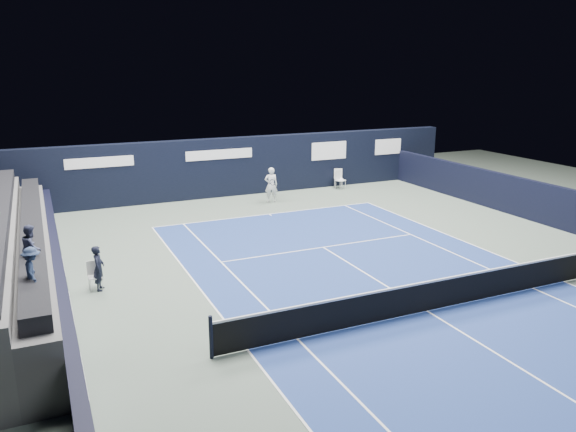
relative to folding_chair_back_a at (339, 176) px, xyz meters
name	(u,v)px	position (x,y,z in m)	size (l,w,h in m)	color
ground	(388,287)	(-5.79, -13.53, -0.71)	(48.00, 48.00, 0.00)	#516156
court_surface	(427,311)	(-5.79, -15.53, -0.71)	(10.97, 23.77, 0.01)	navy
enclosure_wall_right	(534,201)	(4.71, -9.53, 0.19)	(0.30, 22.00, 1.80)	black
folding_chair_back_a	(339,176)	(0.00, 0.00, 0.00)	(0.62, 0.64, 1.07)	white
folding_chair_back_b	(338,177)	(0.20, 0.36, -0.10)	(0.59, 0.58, 1.07)	white
line_judge_chair	(94,273)	(-14.26, -9.85, -0.19)	(0.43, 0.42, 0.91)	silver
line_judge	(99,268)	(-14.13, -9.98, 0.01)	(0.52, 0.34, 1.44)	black
court_markings	(427,311)	(-5.79, -15.53, -0.70)	(11.03, 23.83, 0.00)	white
tennis_net	(429,295)	(-5.79, -15.53, -0.20)	(12.90, 0.10, 1.10)	black
back_sponsor_wall	(236,166)	(-5.78, 0.97, 0.84)	(26.00, 0.63, 3.10)	black
side_barrier_left	(58,273)	(-15.29, -9.55, -0.11)	(0.33, 22.00, 1.20)	black
tennis_player	(271,185)	(-4.75, -1.43, 0.19)	(0.75, 0.91, 1.81)	white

